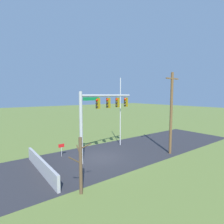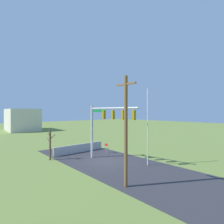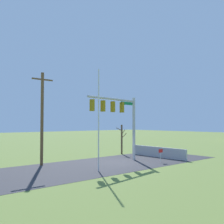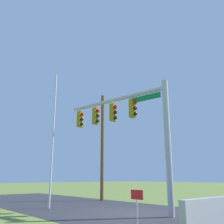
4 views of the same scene
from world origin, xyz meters
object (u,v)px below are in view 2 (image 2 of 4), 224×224
signal_mast (105,121)px  flagpole (148,127)px  utility_pole (126,129)px  open_sign (106,146)px  distant_building (22,120)px  bare_tree (50,144)px

signal_mast → flagpole: bearing=-153.2°
signal_mast → utility_pole: 7.02m
flagpole → open_sign: (6.95, -0.33, -2.97)m
open_sign → signal_mast: bearing=139.0°
distant_building → flagpole: bearing=-177.0°
signal_mast → open_sign: 5.12m
utility_pole → distant_building: (46.57, -5.11, -1.08)m
flagpole → distant_building: (44.48, 0.20, -0.79)m
utility_pole → open_sign: 11.14m
flagpole → bare_tree: 10.94m
signal_mast → bare_tree: signal_mast is taller
signal_mast → distant_building: 40.40m
utility_pole → open_sign: size_ratio=6.57×
open_sign → distant_building: distant_building is taller
bare_tree → open_sign: (-1.52, -6.93, -0.86)m
flagpole → open_sign: 7.57m
flagpole → distant_building: flagpole is taller
signal_mast → bare_tree: bearing=46.2°
utility_pole → open_sign: (9.04, -5.64, -3.26)m
utility_pole → distant_building: utility_pole is taller
open_sign → distant_building: size_ratio=0.11×
open_sign → distant_building: (37.53, 0.53, 2.19)m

